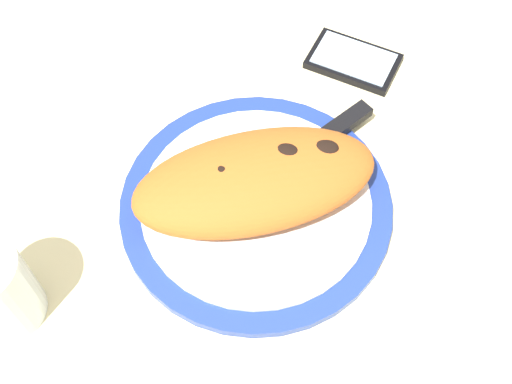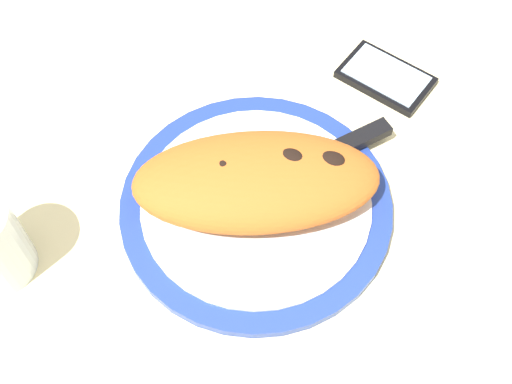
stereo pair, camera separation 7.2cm
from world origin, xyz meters
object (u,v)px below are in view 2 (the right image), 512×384
knife (331,153)px  plate (256,205)px  fork (292,250)px  smartphone (386,77)px  calzone (259,181)px

knife → plate: bearing=-143.2°
fork → smartphone: 27.60cm
fork → knife: 13.04cm
plate → knife: knife is taller
plate → calzone: size_ratio=1.10×
fork → smartphone: (12.01, 24.83, -1.15)cm
smartphone → fork: bearing=-115.8°
calzone → knife: calzone is taller
plate → fork: bearing=-57.0°
calzone → smartphone: calzone is taller
plate → fork: size_ratio=1.89×
plate → knife: bearing=36.8°
plate → fork: (3.83, -5.91, 0.99)cm
plate → calzone: bearing=64.9°
fork → knife: knife is taller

